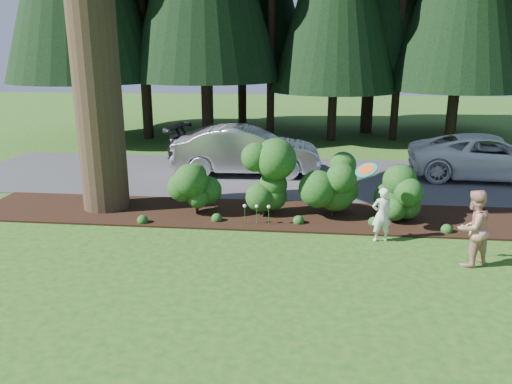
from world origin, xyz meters
TOP-DOWN VIEW (x-y plane):
  - ground at (0.00, 0.00)m, footprint 80.00×80.00m
  - mulch_bed at (0.00, 3.25)m, footprint 16.00×2.50m
  - driveway at (0.00, 7.50)m, footprint 22.00×6.00m
  - shrub_row at (0.77, 3.14)m, footprint 6.53×1.60m
  - lily_cluster at (-0.30, 2.40)m, footprint 0.69×0.09m
  - car_silver_wagon at (-1.21, 7.65)m, footprint 5.16×2.06m
  - car_white_suv at (7.06, 7.93)m, footprint 5.48×2.82m
  - car_dark_suv at (-1.63, 8.66)m, footprint 5.59×3.10m
  - child at (2.64, 1.72)m, footprint 0.52×0.40m
  - adult at (4.29, 0.56)m, footprint 0.98×0.93m
  - frisbee at (2.27, 2.02)m, footprint 0.55×0.49m

SIDE VIEW (x-z plane):
  - ground at x=0.00m, z-range 0.00..0.00m
  - driveway at x=0.00m, z-range 0.00..0.03m
  - mulch_bed at x=0.00m, z-range 0.00..0.05m
  - lily_cluster at x=-0.30m, z-range 0.21..0.78m
  - child at x=2.64m, z-range 0.00..1.27m
  - car_white_suv at x=7.06m, z-range 0.03..1.51m
  - car_dark_suv at x=-1.63m, z-range 0.03..1.56m
  - adult at x=4.29m, z-range 0.00..1.59m
  - shrub_row at x=0.77m, z-range 0.00..1.61m
  - car_silver_wagon at x=-1.21m, z-range 0.03..1.70m
  - frisbee at x=2.27m, z-range 1.41..1.80m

